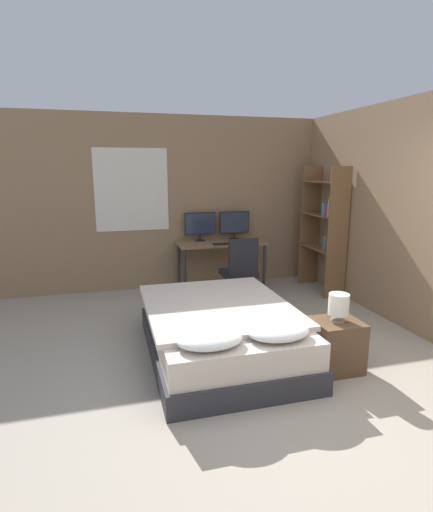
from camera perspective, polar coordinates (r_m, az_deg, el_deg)
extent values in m
plane|color=#9E9384|center=(3.46, 16.03, -21.31)|extent=(20.00, 20.00, 0.00)
cube|color=#8E7051|center=(6.53, -1.22, 7.63)|extent=(12.00, 0.06, 2.70)
cube|color=silver|center=(6.29, -12.02, 9.21)|extent=(1.10, 0.01, 1.25)
cube|color=#A3B2CC|center=(6.30, -12.03, 9.22)|extent=(1.02, 0.01, 1.17)
cube|color=#8E7051|center=(5.23, 25.70, 5.22)|extent=(0.06, 12.00, 2.70)
cube|color=#2D2D33|center=(4.23, 0.49, -12.52)|extent=(1.41, 2.03, 0.22)
cube|color=beige|center=(4.14, 0.49, -9.56)|extent=(1.35, 1.97, 0.25)
cube|color=beige|center=(4.19, 0.04, -7.05)|extent=(1.45, 1.70, 0.05)
ellipsoid|color=white|center=(3.31, -0.97, -11.78)|extent=(0.55, 0.38, 0.13)
ellipsoid|color=white|center=(3.50, 8.85, -10.57)|extent=(0.55, 0.38, 0.13)
cube|color=brown|center=(4.06, 16.69, -12.10)|extent=(0.43, 0.40, 0.49)
cylinder|color=gray|center=(3.96, 16.91, -8.76)|extent=(0.14, 0.14, 0.01)
cylinder|color=gray|center=(3.95, 16.94, -8.32)|extent=(0.02, 0.02, 0.05)
cylinder|color=silver|center=(3.91, 17.06, -6.61)|extent=(0.19, 0.19, 0.20)
cube|color=#846042|center=(6.28, 0.64, 1.86)|extent=(1.37, 0.62, 0.03)
cylinder|color=#2D2D33|center=(5.97, -4.55, -2.47)|extent=(0.05, 0.05, 0.73)
cylinder|color=#2D2D33|center=(6.32, 6.83, -1.68)|extent=(0.05, 0.05, 0.73)
cylinder|color=#2D2D33|center=(6.47, -5.41, -1.32)|extent=(0.05, 0.05, 0.73)
cylinder|color=#2D2D33|center=(6.79, 5.19, -0.65)|extent=(0.05, 0.05, 0.73)
cylinder|color=black|center=(6.40, -2.33, 2.25)|extent=(0.16, 0.16, 0.01)
cylinder|color=black|center=(6.39, -2.34, 2.70)|extent=(0.03, 0.03, 0.09)
cube|color=black|center=(6.36, -2.36, 4.66)|extent=(0.50, 0.03, 0.35)
cube|color=#232D42|center=(6.35, -2.33, 4.65)|extent=(0.47, 0.00, 0.32)
cylinder|color=black|center=(6.55, 2.55, 2.48)|extent=(0.16, 0.16, 0.01)
cylinder|color=black|center=(6.54, 2.55, 2.92)|extent=(0.03, 0.03, 0.09)
cube|color=black|center=(6.51, 2.57, 4.84)|extent=(0.50, 0.03, 0.35)
cube|color=#232D42|center=(6.50, 2.61, 4.82)|extent=(0.47, 0.00, 0.32)
cube|color=black|center=(6.08, 1.17, 1.74)|extent=(0.35, 0.13, 0.02)
ellipsoid|color=black|center=(6.16, 3.56, 1.94)|extent=(0.07, 0.05, 0.04)
cylinder|color=black|center=(5.79, 3.10, -6.48)|extent=(0.52, 0.52, 0.04)
cylinder|color=gray|center=(5.73, 3.12, -4.57)|extent=(0.05, 0.05, 0.36)
cube|color=black|center=(5.67, 3.15, -2.47)|extent=(0.46, 0.46, 0.07)
cube|color=black|center=(5.42, 3.87, -0.12)|extent=(0.41, 0.05, 0.50)
cube|color=brown|center=(6.04, 16.93, 3.01)|extent=(0.33, 0.02, 1.93)
cube|color=brown|center=(6.75, 13.18, 4.16)|extent=(0.33, 0.02, 1.93)
cube|color=brown|center=(6.44, 14.81, 1.08)|extent=(0.33, 0.81, 0.02)
cube|color=brown|center=(6.36, 15.07, 5.68)|extent=(0.33, 0.81, 0.02)
cube|color=brown|center=(6.32, 15.32, 10.19)|extent=(0.33, 0.81, 0.02)
cube|color=#337042|center=(6.10, 16.62, 1.59)|extent=(0.27, 0.04, 0.23)
cube|color=#B2332D|center=(6.13, 16.42, 1.72)|extent=(0.27, 0.02, 0.25)
cube|color=teal|center=(6.17, 16.24, 1.73)|extent=(0.27, 0.03, 0.24)
cube|color=#7A387F|center=(6.20, 16.07, 1.59)|extent=(0.27, 0.02, 0.19)
cube|color=#337042|center=(6.22, 15.93, 1.68)|extent=(0.27, 0.02, 0.20)
cube|color=#BCB29E|center=(6.02, 16.96, 6.36)|extent=(0.27, 0.03, 0.22)
cube|color=#BCB29E|center=(6.05, 16.78, 6.59)|extent=(0.27, 0.03, 0.26)
cube|color=#B2332D|center=(6.08, 16.60, 6.26)|extent=(0.27, 0.02, 0.18)
cube|color=#7A387F|center=(6.12, 16.41, 6.36)|extent=(0.27, 0.03, 0.19)
cube|color=teal|center=(6.15, 16.19, 6.32)|extent=(0.27, 0.03, 0.17)
cube|color=teal|center=(6.19, 15.97, 6.50)|extent=(0.27, 0.04, 0.20)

